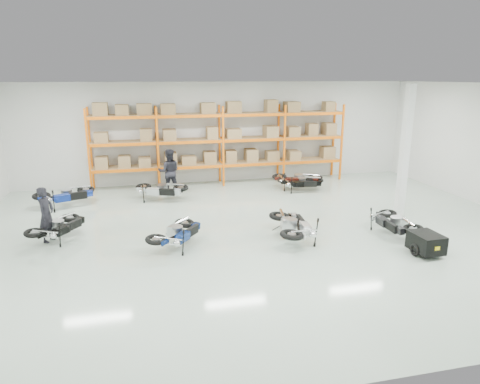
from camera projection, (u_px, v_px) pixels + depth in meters
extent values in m
plane|color=#AEC2B2|center=(260.00, 232.00, 13.43)|extent=(18.00, 18.00, 0.00)
plane|color=white|center=(262.00, 85.00, 12.25)|extent=(18.00, 18.00, 0.00)
plane|color=silver|center=(219.00, 133.00, 19.42)|extent=(18.00, 0.00, 18.00)
plane|color=silver|center=(390.00, 252.00, 6.26)|extent=(18.00, 0.00, 18.00)
cube|color=orange|center=(88.00, 152.00, 17.40)|extent=(0.08, 0.08, 3.50)
cube|color=orange|center=(91.00, 148.00, 18.24)|extent=(0.08, 0.08, 3.50)
cube|color=orange|center=(158.00, 149.00, 18.00)|extent=(0.08, 0.08, 3.50)
cube|color=orange|center=(157.00, 146.00, 18.85)|extent=(0.08, 0.08, 3.50)
cube|color=orange|center=(223.00, 147.00, 18.61)|extent=(0.08, 0.08, 3.50)
cube|color=orange|center=(220.00, 144.00, 19.46)|extent=(0.08, 0.08, 3.50)
cube|color=orange|center=(284.00, 145.00, 19.22)|extent=(0.08, 0.08, 3.50)
cube|color=orange|center=(278.00, 142.00, 20.07)|extent=(0.08, 0.08, 3.50)
cube|color=orange|center=(342.00, 143.00, 19.83)|extent=(0.08, 0.08, 3.50)
cube|color=orange|center=(333.00, 140.00, 20.67)|extent=(0.08, 0.08, 3.50)
cube|color=orange|center=(125.00, 171.00, 17.92)|extent=(2.70, 0.08, 0.12)
cube|color=orange|center=(126.00, 166.00, 18.77)|extent=(2.70, 0.08, 0.12)
cube|color=#A58855|center=(125.00, 167.00, 18.33)|extent=(2.68, 0.88, 0.02)
cube|color=#A58855|center=(125.00, 162.00, 18.27)|extent=(2.40, 0.70, 0.44)
cube|color=orange|center=(192.00, 168.00, 18.53)|extent=(2.70, 0.08, 0.12)
cube|color=orange|center=(189.00, 164.00, 19.38)|extent=(2.70, 0.08, 0.12)
cube|color=#A58855|center=(191.00, 164.00, 18.93)|extent=(2.68, 0.88, 0.02)
cube|color=#A58855|center=(190.00, 159.00, 18.87)|extent=(2.40, 0.70, 0.44)
cube|color=orange|center=(254.00, 165.00, 19.14)|extent=(2.70, 0.08, 0.12)
cube|color=orange|center=(249.00, 161.00, 19.98)|extent=(2.70, 0.08, 0.12)
cube|color=#A58855|center=(252.00, 161.00, 19.54)|extent=(2.68, 0.88, 0.02)
cube|color=#A58855|center=(252.00, 156.00, 19.48)|extent=(2.40, 0.70, 0.44)
cube|color=orange|center=(313.00, 162.00, 19.75)|extent=(2.70, 0.08, 0.12)
cube|color=orange|center=(305.00, 158.00, 20.59)|extent=(2.70, 0.08, 0.12)
cube|color=#A58855|center=(309.00, 159.00, 20.15)|extent=(2.68, 0.88, 0.02)
cube|color=#A58855|center=(309.00, 154.00, 20.09)|extent=(2.40, 0.70, 0.44)
cube|color=orange|center=(123.00, 145.00, 17.63)|extent=(2.70, 0.08, 0.12)
cube|color=orange|center=(124.00, 142.00, 18.48)|extent=(2.70, 0.08, 0.12)
cube|color=#A58855|center=(124.00, 141.00, 18.04)|extent=(2.68, 0.88, 0.02)
cube|color=#A58855|center=(123.00, 136.00, 17.98)|extent=(2.40, 0.70, 0.44)
cube|color=orange|center=(191.00, 142.00, 18.24)|extent=(2.70, 0.08, 0.12)
cube|color=orange|center=(189.00, 139.00, 19.09)|extent=(2.70, 0.08, 0.12)
cube|color=#A58855|center=(190.00, 139.00, 18.65)|extent=(2.68, 0.88, 0.02)
cube|color=#A58855|center=(190.00, 134.00, 18.59)|extent=(2.40, 0.70, 0.44)
cube|color=orange|center=(254.00, 140.00, 18.85)|extent=(2.70, 0.08, 0.12)
cube|color=orange|center=(249.00, 137.00, 19.70)|extent=(2.70, 0.08, 0.12)
cube|color=#A58855|center=(252.00, 137.00, 19.25)|extent=(2.68, 0.88, 0.02)
cube|color=#A58855|center=(252.00, 132.00, 19.19)|extent=(2.40, 0.70, 0.44)
cube|color=orange|center=(314.00, 138.00, 19.46)|extent=(2.70, 0.08, 0.12)
cube|color=orange|center=(306.00, 136.00, 20.30)|extent=(2.70, 0.08, 0.12)
cube|color=#A58855|center=(310.00, 135.00, 19.86)|extent=(2.68, 0.88, 0.02)
cube|color=#A58855|center=(310.00, 130.00, 19.80)|extent=(2.40, 0.70, 0.44)
cube|color=orange|center=(121.00, 118.00, 17.35)|extent=(2.70, 0.08, 0.12)
cube|color=orange|center=(122.00, 116.00, 18.19)|extent=(2.70, 0.08, 0.12)
cube|color=#A58855|center=(122.00, 115.00, 17.75)|extent=(2.68, 0.88, 0.02)
cube|color=#A58855|center=(121.00, 109.00, 17.69)|extent=(2.40, 0.70, 0.44)
cube|color=orange|center=(190.00, 116.00, 17.95)|extent=(2.70, 0.08, 0.12)
cube|color=orange|center=(188.00, 115.00, 18.80)|extent=(2.70, 0.08, 0.12)
cube|color=#A58855|center=(189.00, 114.00, 18.36)|extent=(2.68, 0.88, 0.02)
cube|color=#A58855|center=(189.00, 108.00, 18.30)|extent=(2.40, 0.70, 0.44)
cube|color=orange|center=(255.00, 115.00, 18.56)|extent=(2.70, 0.08, 0.12)
cube|color=orange|center=(250.00, 113.00, 19.41)|extent=(2.70, 0.08, 0.12)
cube|color=#A58855|center=(252.00, 113.00, 18.97)|extent=(2.68, 0.88, 0.02)
cube|color=#A58855|center=(252.00, 107.00, 18.91)|extent=(2.40, 0.70, 0.44)
cube|color=orange|center=(315.00, 114.00, 19.17)|extent=(2.70, 0.08, 0.12)
cube|color=orange|center=(307.00, 112.00, 20.02)|extent=(2.70, 0.08, 0.12)
cube|color=#A58855|center=(311.00, 111.00, 19.57)|extent=(2.68, 0.88, 0.02)
cube|color=#A58855|center=(311.00, 106.00, 19.51)|extent=(2.40, 0.70, 0.44)
cube|color=white|center=(405.00, 152.00, 14.44)|extent=(0.25, 0.25, 4.50)
cube|color=black|center=(426.00, 242.00, 11.61)|extent=(0.72, 0.90, 0.50)
cube|color=yellow|center=(437.00, 249.00, 11.20)|extent=(0.15, 0.02, 0.10)
torus|color=black|center=(414.00, 250.00, 11.59)|extent=(0.07, 0.35, 0.35)
torus|color=black|center=(436.00, 248.00, 11.74)|extent=(0.07, 0.35, 0.35)
cylinder|color=black|center=(413.00, 233.00, 12.16)|extent=(0.07, 0.82, 0.04)
imported|color=black|center=(46.00, 215.00, 12.49)|extent=(0.58, 0.70, 1.65)
imported|color=black|center=(169.00, 172.00, 17.59)|extent=(0.97, 0.78, 1.87)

